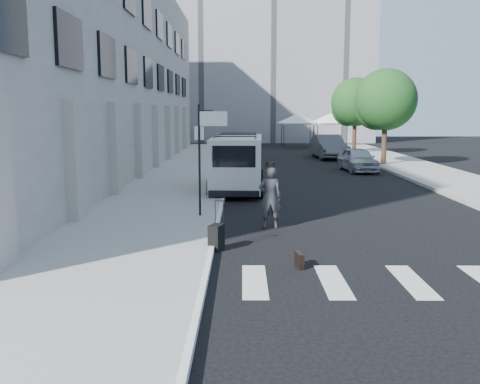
{
  "coord_description": "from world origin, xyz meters",
  "views": [
    {
      "loc": [
        -1.24,
        -13.49,
        3.44
      ],
      "look_at": [
        -1.31,
        0.57,
        1.3
      ],
      "focal_mm": 40.0,
      "sensor_mm": 36.0,
      "label": 1
    }
  ],
  "objects_px": {
    "briefcase": "(299,260)",
    "parked_car_b": "(328,147)",
    "businessman": "(270,197)",
    "parked_car_c": "(333,146)",
    "cargo_van": "(238,163)",
    "parked_car_a": "(358,159)",
    "suitcase": "(216,237)"
  },
  "relations": [
    {
      "from": "cargo_van",
      "to": "parked_car_c",
      "type": "bearing_deg",
      "value": 71.32
    },
    {
      "from": "suitcase",
      "to": "parked_car_a",
      "type": "bearing_deg",
      "value": 88.12
    },
    {
      "from": "briefcase",
      "to": "parked_car_b",
      "type": "height_order",
      "value": "parked_car_b"
    },
    {
      "from": "cargo_van",
      "to": "parked_car_b",
      "type": "relative_size",
      "value": 1.21
    },
    {
      "from": "briefcase",
      "to": "suitcase",
      "type": "height_order",
      "value": "suitcase"
    },
    {
      "from": "suitcase",
      "to": "cargo_van",
      "type": "xyz_separation_m",
      "value": [
        0.43,
        10.12,
        0.89
      ]
    },
    {
      "from": "cargo_van",
      "to": "parked_car_b",
      "type": "height_order",
      "value": "cargo_van"
    },
    {
      "from": "parked_car_a",
      "to": "parked_car_c",
      "type": "relative_size",
      "value": 0.86
    },
    {
      "from": "cargo_van",
      "to": "parked_car_c",
      "type": "relative_size",
      "value": 1.33
    },
    {
      "from": "suitcase",
      "to": "parked_car_b",
      "type": "height_order",
      "value": "parked_car_b"
    },
    {
      "from": "cargo_van",
      "to": "businessman",
      "type": "bearing_deg",
      "value": -80.21
    },
    {
      "from": "suitcase",
      "to": "parked_car_b",
      "type": "relative_size",
      "value": 0.24
    },
    {
      "from": "suitcase",
      "to": "briefcase",
      "type": "bearing_deg",
      "value": -17.47
    },
    {
      "from": "suitcase",
      "to": "cargo_van",
      "type": "relative_size",
      "value": 0.2
    },
    {
      "from": "parked_car_b",
      "to": "briefcase",
      "type": "bearing_deg",
      "value": -103.78
    },
    {
      "from": "businessman",
      "to": "cargo_van",
      "type": "xyz_separation_m",
      "value": [
        -1.03,
        7.59,
        0.29
      ]
    },
    {
      "from": "businessman",
      "to": "parked_car_a",
      "type": "relative_size",
      "value": 0.46
    },
    {
      "from": "businessman",
      "to": "parked_car_a",
      "type": "xyz_separation_m",
      "value": [
        5.8,
        15.05,
        -0.23
      ]
    },
    {
      "from": "cargo_van",
      "to": "parked_car_b",
      "type": "distance_m",
      "value": 17.19
    },
    {
      "from": "parked_car_a",
      "to": "parked_car_b",
      "type": "relative_size",
      "value": 0.78
    },
    {
      "from": "briefcase",
      "to": "parked_car_c",
      "type": "xyz_separation_m",
      "value": [
        5.98,
        31.32,
        0.52
      ]
    },
    {
      "from": "briefcase",
      "to": "parked_car_a",
      "type": "bearing_deg",
      "value": 65.51
    },
    {
      "from": "businessman",
      "to": "parked_car_c",
      "type": "xyz_separation_m",
      "value": [
        6.43,
        27.3,
        -0.24
      ]
    },
    {
      "from": "cargo_van",
      "to": "parked_car_c",
      "type": "distance_m",
      "value": 21.08
    },
    {
      "from": "businessman",
      "to": "parked_car_a",
      "type": "height_order",
      "value": "businessman"
    },
    {
      "from": "suitcase",
      "to": "parked_car_c",
      "type": "distance_m",
      "value": 30.85
    },
    {
      "from": "cargo_van",
      "to": "parked_car_c",
      "type": "height_order",
      "value": "cargo_van"
    },
    {
      "from": "briefcase",
      "to": "parked_car_a",
      "type": "distance_m",
      "value": 19.81
    },
    {
      "from": "cargo_van",
      "to": "parked_car_a",
      "type": "relative_size",
      "value": 1.56
    },
    {
      "from": "parked_car_c",
      "to": "businessman",
      "type": "bearing_deg",
      "value": -108.78
    },
    {
      "from": "cargo_van",
      "to": "parked_car_b",
      "type": "xyz_separation_m",
      "value": [
        6.47,
        15.92,
        -0.35
      ]
    },
    {
      "from": "parked_car_b",
      "to": "businessman",
      "type": "bearing_deg",
      "value": -106.54
    }
  ]
}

